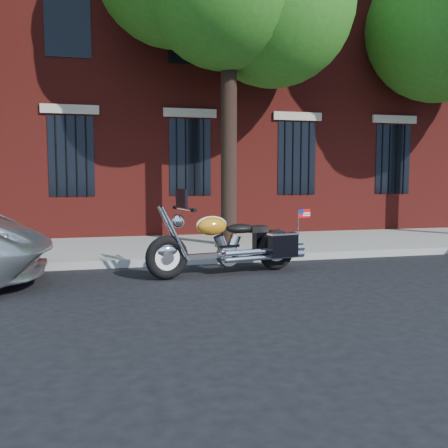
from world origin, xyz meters
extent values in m
plane|color=black|center=(0.00, 0.00, 0.00)|extent=(120.00, 120.00, 0.00)
cube|color=gray|center=(0.00, 1.38, 0.07)|extent=(40.00, 0.16, 0.15)
cube|color=gray|center=(0.00, 3.26, 0.07)|extent=(40.00, 3.60, 0.15)
cube|color=maroon|center=(0.00, 10.06, 6.00)|extent=(26.00, 10.00, 12.00)
cube|color=black|center=(0.00, 5.11, 2.20)|extent=(1.10, 0.14, 2.00)
cube|color=#B2A893|center=(0.00, 5.08, 3.35)|extent=(1.40, 0.20, 0.22)
cube|color=black|center=(0.00, 5.11, 5.60)|extent=(1.10, 0.14, 2.00)
cylinder|color=black|center=(0.00, 5.03, 2.20)|extent=(0.04, 0.04, 2.00)
cylinder|color=black|center=(0.50, 2.90, 2.50)|extent=(0.36, 0.36, 5.00)
torus|color=black|center=(-1.28, 0.02, 0.37)|extent=(0.75, 0.31, 0.73)
torus|color=black|center=(0.75, 0.44, 0.37)|extent=(0.75, 0.31, 0.73)
cylinder|color=white|center=(-1.28, 0.02, 0.37)|extent=(0.55, 0.17, 0.55)
cylinder|color=white|center=(0.75, 0.44, 0.37)|extent=(0.55, 0.17, 0.55)
ellipsoid|color=white|center=(-1.28, 0.02, 0.48)|extent=(0.40, 0.21, 0.21)
ellipsoid|color=orange|center=(0.75, 0.44, 0.50)|extent=(0.41, 0.23, 0.21)
cube|color=white|center=(-0.26, 0.23, 0.35)|extent=(1.63, 0.43, 0.09)
cylinder|color=white|center=(-0.21, 0.24, 0.33)|extent=(0.38, 0.26, 0.35)
cylinder|color=white|center=(0.37, 0.16, 0.34)|extent=(1.36, 0.37, 0.10)
ellipsoid|color=orange|center=(-0.50, 0.18, 0.85)|extent=(0.59, 0.41, 0.31)
ellipsoid|color=black|center=(0.04, 0.29, 0.79)|extent=(0.58, 0.41, 0.17)
cube|color=black|center=(0.67, 0.71, 0.49)|extent=(0.55, 0.28, 0.42)
cube|color=black|center=(0.78, 0.15, 0.49)|extent=(0.55, 0.28, 0.42)
cylinder|color=white|center=(-0.98, 0.08, 1.16)|extent=(0.21, 0.84, 0.04)
sphere|color=white|center=(-1.09, 0.06, 0.96)|extent=(0.26, 0.26, 0.22)
cube|color=black|center=(-1.02, 0.08, 1.33)|extent=(0.13, 0.44, 0.31)
cube|color=red|center=(1.18, 0.19, 1.04)|extent=(0.24, 0.06, 0.15)
camera|label=1|loc=(-2.30, -8.00, 1.67)|focal=40.00mm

